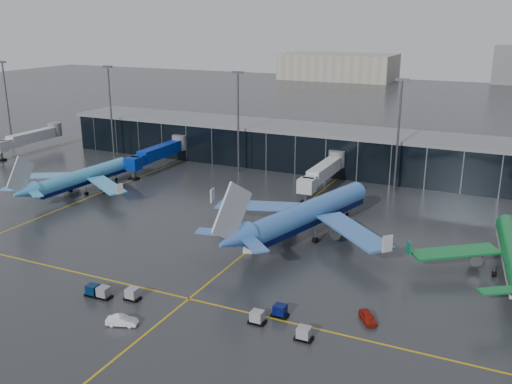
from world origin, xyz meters
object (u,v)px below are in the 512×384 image
at_px(airliner_arkefly, 82,168).
at_px(service_van_red, 368,317).
at_px(airliner_klm_near, 309,199).
at_px(mobile_airstair, 251,246).
at_px(baggage_carts, 191,306).
at_px(service_van_white, 122,321).

distance_m(airliner_arkefly, service_van_red, 79.36).
relative_size(airliner_klm_near, mobile_airstair, 12.10).
height_order(baggage_carts, mobile_airstair, mobile_airstair).
bearing_deg(service_van_white, mobile_airstair, -27.80).
relative_size(airliner_arkefly, mobile_airstair, 9.75).
bearing_deg(baggage_carts, airliner_klm_near, 81.99).
xyz_separation_m(baggage_carts, mobile_airstair, (-1.83, 22.58, 0.01)).
bearing_deg(service_van_white, service_van_red, -82.73).
height_order(airliner_arkefly, airliner_klm_near, airliner_klm_near).
bearing_deg(mobile_airstair, service_van_red, -49.04).
bearing_deg(service_van_red, baggage_carts, 163.63).
distance_m(airliner_arkefly, service_van_white, 63.09).
relative_size(baggage_carts, service_van_red, 8.80).
bearing_deg(baggage_carts, mobile_airstair, 94.64).
bearing_deg(service_van_red, mobile_airstair, 113.27).
height_order(mobile_airstair, service_van_red, mobile_airstair).
relative_size(airliner_arkefly, baggage_carts, 1.08).
distance_m(airliner_klm_near, baggage_carts, 34.23).
distance_m(airliner_klm_near, service_van_red, 31.97).
xyz_separation_m(mobile_airstair, service_van_white, (-4.28, -29.51, -0.10)).
height_order(airliner_klm_near, mobile_airstair, airliner_klm_near).
relative_size(baggage_carts, service_van_white, 8.29).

